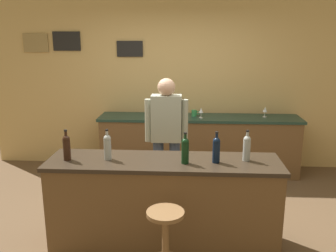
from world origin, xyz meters
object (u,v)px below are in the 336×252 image
(wine_bottle_a, at_px, (67,147))
(wine_glass_a, at_px, (201,111))
(bartender, at_px, (166,135))
(wine_bottle_d, at_px, (216,149))
(bar_stool, at_px, (165,235))
(coffee_mug, at_px, (194,113))
(wine_bottle_b, at_px, (107,146))
(wine_bottle_e, at_px, (247,147))
(wine_glass_b, at_px, (265,110))
(wine_bottle_c, at_px, (185,150))

(wine_bottle_a, bearing_deg, wine_glass_a, 56.01)
(bartender, height_order, wine_bottle_d, bartender)
(bar_stool, bearing_deg, bartender, 93.30)
(wine_bottle_d, distance_m, coffee_mug, 2.13)
(wine_bottle_b, xyz_separation_m, coffee_mug, (0.87, 2.10, -0.11))
(wine_bottle_e, bearing_deg, wine_glass_b, 74.05)
(wine_bottle_e, relative_size, wine_glass_b, 1.97)
(wine_bottle_c, xyz_separation_m, wine_bottle_d, (0.30, 0.04, 0.00))
(wine_bottle_e, bearing_deg, bar_stool, -139.77)
(bar_stool, distance_m, wine_bottle_b, 1.03)
(wine_bottle_e, xyz_separation_m, wine_glass_b, (0.59, 2.05, -0.05))
(bar_stool, relative_size, wine_bottle_a, 2.22)
(coffee_mug, bearing_deg, wine_bottle_d, -85.06)
(bartender, distance_m, wine_glass_b, 1.87)
(coffee_mug, bearing_deg, wine_glass_b, 0.10)
(bartender, bearing_deg, wine_glass_b, 40.70)
(bar_stool, bearing_deg, wine_glass_a, 81.91)
(bar_stool, xyz_separation_m, wine_glass_b, (1.33, 2.68, 0.55))
(wine_bottle_e, height_order, wine_glass_a, wine_bottle_e)
(wine_bottle_b, bearing_deg, bartender, 59.33)
(wine_glass_b, bearing_deg, wine_bottle_a, -137.47)
(bar_stool, bearing_deg, wine_bottle_e, 40.23)
(wine_bottle_c, height_order, coffee_mug, wine_bottle_c)
(wine_bottle_a, relative_size, coffee_mug, 2.45)
(bartender, xyz_separation_m, coffee_mug, (0.35, 1.22, 0.01))
(wine_glass_b, xyz_separation_m, coffee_mug, (-1.07, -0.00, -0.06))
(bartender, height_order, wine_bottle_b, bartender)
(bartender, distance_m, wine_glass_a, 1.19)
(wine_bottle_d, bearing_deg, bar_stool, -128.79)
(wine_bottle_d, distance_m, wine_glass_a, 2.01)
(wine_bottle_b, distance_m, wine_glass_a, 2.20)
(wine_bottle_b, height_order, wine_bottle_c, same)
(bartender, bearing_deg, bar_stool, -86.70)
(bartender, relative_size, wine_bottle_b, 5.29)
(bar_stool, bearing_deg, wine_glass_b, 63.56)
(wine_bottle_b, distance_m, wine_bottle_e, 1.35)
(wine_glass_b, relative_size, coffee_mug, 1.24)
(wine_glass_a, bearing_deg, wine_bottle_c, -95.88)
(wine_bottle_d, bearing_deg, wine_glass_b, 67.39)
(wine_bottle_a, distance_m, wine_bottle_c, 1.15)
(bartender, distance_m, coffee_mug, 1.27)
(wine_bottle_e, bearing_deg, wine_glass_a, 101.24)
(wine_bottle_b, xyz_separation_m, wine_glass_b, (1.94, 2.10, -0.05))
(wine_bottle_b, height_order, coffee_mug, wine_bottle_b)
(bar_stool, xyz_separation_m, wine_bottle_b, (-0.60, 0.58, 0.60))
(wine_bottle_a, xyz_separation_m, coffee_mug, (1.26, 2.14, -0.11))
(bartender, relative_size, wine_glass_a, 10.45)
(wine_bottle_b, height_order, wine_glass_a, wine_bottle_b)
(wine_bottle_c, bearing_deg, wine_bottle_b, 174.96)
(wine_bottle_d, relative_size, wine_glass_b, 1.97)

